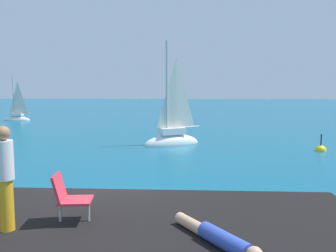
% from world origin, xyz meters
% --- Properties ---
extents(ground_plane, '(160.00, 160.00, 0.00)m').
position_xyz_m(ground_plane, '(0.00, 0.00, 0.00)').
color(ground_plane, '#0F5675').
extents(boulder_seaward, '(0.98, 1.09, 0.53)m').
position_xyz_m(boulder_seaward, '(0.67, -0.65, 0.00)').
color(boulder_seaward, black).
rests_on(boulder_seaward, ground).
extents(sailboat_near, '(3.39, 2.53, 6.20)m').
position_xyz_m(sailboat_near, '(0.88, 10.99, 0.34)').
color(sailboat_near, white).
rests_on(sailboat_near, ground).
extents(sailboat_far, '(2.55, 0.93, 4.69)m').
position_xyz_m(sailboat_far, '(-14.40, 23.72, 0.25)').
color(sailboat_far, white).
rests_on(sailboat_far, ground).
extents(person_sunbather, '(1.15, 1.50, 0.25)m').
position_xyz_m(person_sunbather, '(2.29, -3.75, 1.13)').
color(person_sunbather, '#334CB2').
rests_on(person_sunbather, shore_ledge).
extents(person_standing, '(0.28, 0.28, 1.62)m').
position_xyz_m(person_standing, '(-0.92, -3.42, 1.88)').
color(person_standing, gold).
rests_on(person_standing, shore_ledge).
extents(beach_chair, '(0.65, 0.55, 0.80)m').
position_xyz_m(beach_chair, '(-0.09, -3.01, 1.45)').
color(beach_chair, '#E03342').
rests_on(beach_chair, shore_ledge).
extents(marker_buoy, '(0.56, 0.56, 1.13)m').
position_xyz_m(marker_buoy, '(8.40, 9.41, 0.01)').
color(marker_buoy, yellow).
rests_on(marker_buoy, ground).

